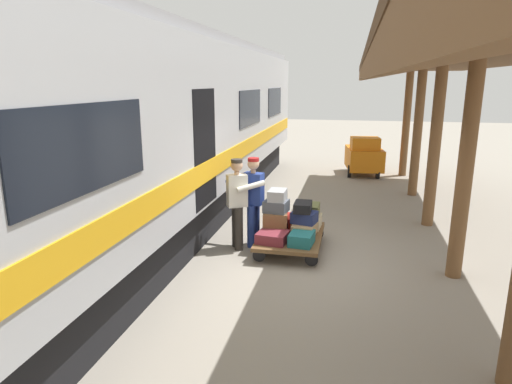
{
  "coord_description": "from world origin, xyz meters",
  "views": [
    {
      "loc": [
        -0.51,
        7.14,
        3.06
      ],
      "look_at": [
        1.11,
        -0.31,
        1.15
      ],
      "focal_mm": 30.91,
      "sensor_mm": 36.0,
      "label": 1
    }
  ],
  "objects": [
    {
      "name": "porter_in_overalls",
      "position": [
        1.26,
        -0.68,
        0.93
      ],
      "size": [
        0.71,
        0.51,
        1.7
      ],
      "color": "navy",
      "rests_on": "ground_plane"
    },
    {
      "name": "suitcase_navy_fabric",
      "position": [
        0.27,
        -0.62,
        0.64
      ],
      "size": [
        0.5,
        0.46,
        0.21
      ],
      "primitive_type": "cube",
      "rotation": [
        0.0,
        0.0,
        -0.23
      ],
      "color": "navy",
      "rests_on": "suitcase_tan_vintage"
    },
    {
      "name": "baggage_tug",
      "position": [
        -0.95,
        -7.95,
        0.63
      ],
      "size": [
        1.31,
        1.83,
        1.3
      ],
      "color": "orange",
      "rests_on": "ground_plane"
    },
    {
      "name": "suitcase_tan_vintage",
      "position": [
        0.25,
        -0.61,
        0.42
      ],
      "size": [
        0.45,
        0.66,
        0.24
      ],
      "primitive_type": "cube",
      "rotation": [
        0.0,
        0.0,
        -0.09
      ],
      "color": "tan",
      "rests_on": "luggage_cart"
    },
    {
      "name": "suitcase_cream_canvas",
      "position": [
        0.25,
        -1.09,
        0.42
      ],
      "size": [
        0.54,
        0.5,
        0.25
      ],
      "primitive_type": "cube",
      "rotation": [
        0.0,
        0.0,
        -0.07
      ],
      "color": "beige",
      "rests_on": "luggage_cart"
    },
    {
      "name": "platform_canopy",
      "position": [
        -2.17,
        0.0,
        3.24
      ],
      "size": [
        3.2,
        17.04,
        3.56
      ],
      "color": "brown",
      "rests_on": "ground_plane"
    },
    {
      "name": "luggage_cart",
      "position": [
        0.51,
        -0.61,
        0.25
      ],
      "size": [
        1.14,
        1.75,
        0.29
      ],
      "color": "brown",
      "rests_on": "ground_plane"
    },
    {
      "name": "suitcase_slate_roller",
      "position": [
        0.79,
        -0.59,
        0.83
      ],
      "size": [
        0.47,
        0.44,
        0.22
      ],
      "primitive_type": "cube",
      "rotation": [
        0.0,
        0.0,
        -0.13
      ],
      "color": "#4C515B",
      "rests_on": "suitcase_brown_leather"
    },
    {
      "name": "suitcase_red_plastic",
      "position": [
        0.77,
        -1.09,
        0.4
      ],
      "size": [
        0.41,
        0.55,
        0.2
      ],
      "primitive_type": "cube",
      "rotation": [
        0.0,
        0.0,
        0.1
      ],
      "color": "#AD231E",
      "rests_on": "luggage_cart"
    },
    {
      "name": "suitcase_burgundy_valise",
      "position": [
        0.77,
        -0.13,
        0.39
      ],
      "size": [
        0.58,
        0.54,
        0.18
      ],
      "primitive_type": "cube",
      "rotation": [
        0.0,
        0.0,
        -0.14
      ],
      "color": "maroon",
      "rests_on": "luggage_cart"
    },
    {
      "name": "suitcase_gray_aluminum",
      "position": [
        0.77,
        -0.61,
        1.04
      ],
      "size": [
        0.32,
        0.42,
        0.2
      ],
      "primitive_type": "cube",
      "rotation": [
        0.0,
        0.0,
        -0.03
      ],
      "color": "#9EA0A5",
      "rests_on": "suitcase_slate_roller"
    },
    {
      "name": "suitcase_maroon_trunk",
      "position": [
        0.77,
        -0.61,
        0.39
      ],
      "size": [
        0.39,
        0.5,
        0.18
      ],
      "primitive_type": "cube",
      "rotation": [
        0.0,
        0.0,
        0.04
      ],
      "color": "maroon",
      "rests_on": "luggage_cart"
    },
    {
      "name": "suitcase_black_hardshell",
      "position": [
        0.3,
        -0.64,
        0.83
      ],
      "size": [
        0.31,
        0.45,
        0.17
      ],
      "primitive_type": "cube",
      "rotation": [
        0.0,
        0.0,
        0.01
      ],
      "color": "black",
      "rests_on": "suitcase_navy_fabric"
    },
    {
      "name": "suitcase_brown_leather",
      "position": [
        0.8,
        -0.6,
        0.6
      ],
      "size": [
        0.5,
        0.59,
        0.25
      ],
      "primitive_type": "cube",
      "rotation": [
        0.0,
        0.0,
        0.12
      ],
      "color": "brown",
      "rests_on": "suitcase_maroon_trunk"
    },
    {
      "name": "porter_by_door",
      "position": [
        1.48,
        -0.47,
        0.93
      ],
      "size": [
        0.74,
        0.62,
        1.7
      ],
      "color": "#332D28",
      "rests_on": "ground_plane"
    },
    {
      "name": "train_car",
      "position": [
        3.43,
        -0.0,
        2.06
      ],
      "size": [
        3.03,
        19.59,
        4.0
      ],
      "color": "#B7BABF",
      "rests_on": "ground_plane"
    },
    {
      "name": "suitcase_teal_softside",
      "position": [
        0.25,
        -0.13,
        0.4
      ],
      "size": [
        0.44,
        0.55,
        0.21
      ],
      "primitive_type": "cube",
      "rotation": [
        0.0,
        0.0,
        -0.1
      ],
      "color": "#1E666B",
      "rests_on": "luggage_cart"
    },
    {
      "name": "ground_plane",
      "position": [
        0.0,
        0.0,
        0.0
      ],
      "size": [
        60.0,
        60.0,
        0.0
      ],
      "primitive_type": "plane",
      "color": "gray"
    },
    {
      "name": "suitcase_olive_duffel",
      "position": [
        0.26,
        -1.1,
        0.65
      ],
      "size": [
        0.45,
        0.48,
        0.22
      ],
      "primitive_type": "cube",
      "rotation": [
        0.0,
        0.0,
        -0.02
      ],
      "color": "brown",
      "rests_on": "suitcase_cream_canvas"
    }
  ]
}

